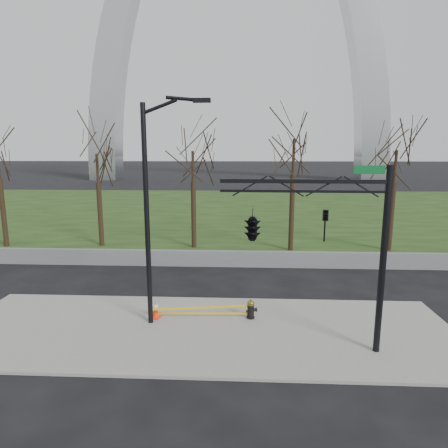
{
  "coord_description": "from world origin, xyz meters",
  "views": [
    {
      "loc": [
        1.36,
        -12.81,
        6.37
      ],
      "look_at": [
        0.65,
        2.0,
        3.57
      ],
      "focal_mm": 30.79,
      "sensor_mm": 36.0,
      "label": 1
    }
  ],
  "objects_px": {
    "traffic_cone": "(155,309)",
    "fire_hydrant": "(251,309)",
    "street_light": "(153,200)",
    "traffic_signal_mast": "(277,225)"
  },
  "relations": [
    {
      "from": "traffic_cone",
      "to": "street_light",
      "type": "relative_size",
      "value": 0.08
    },
    {
      "from": "fire_hydrant",
      "to": "street_light",
      "type": "xyz_separation_m",
      "value": [
        -3.52,
        -0.55,
        4.25
      ]
    },
    {
      "from": "fire_hydrant",
      "to": "street_light",
      "type": "height_order",
      "value": "street_light"
    },
    {
      "from": "traffic_cone",
      "to": "fire_hydrant",
      "type": "bearing_deg",
      "value": 2.47
    },
    {
      "from": "fire_hydrant",
      "to": "traffic_cone",
      "type": "relative_size",
      "value": 1.12
    },
    {
      "from": "street_light",
      "to": "traffic_cone",
      "type": "bearing_deg",
      "value": 109.05
    },
    {
      "from": "traffic_cone",
      "to": "street_light",
      "type": "bearing_deg",
      "value": -71.52
    },
    {
      "from": "traffic_signal_mast",
      "to": "street_light",
      "type": "bearing_deg",
      "value": 160.44
    },
    {
      "from": "traffic_cone",
      "to": "traffic_signal_mast",
      "type": "height_order",
      "value": "traffic_signal_mast"
    },
    {
      "from": "traffic_cone",
      "to": "traffic_signal_mast",
      "type": "xyz_separation_m",
      "value": [
        4.37,
        -2.03,
        3.71
      ]
    }
  ]
}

